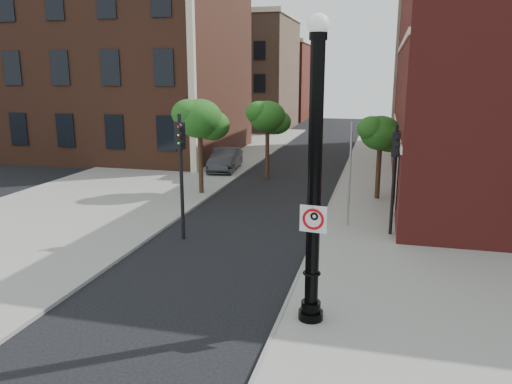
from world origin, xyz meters
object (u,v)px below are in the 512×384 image
(traffic_signal_right, at_px, (395,163))
(no_parking_sign, at_px, (313,219))
(traffic_signal_left, at_px, (181,156))
(parked_car, at_px, (225,160))
(lamppost, at_px, (314,191))

(traffic_signal_right, bearing_deg, no_parking_sign, -97.90)
(traffic_signal_left, xyz_separation_m, traffic_signal_right, (7.62, 2.17, -0.29))
(parked_car, bearing_deg, traffic_signal_left, -85.54)
(parked_car, bearing_deg, traffic_signal_right, -54.19)
(lamppost, height_order, traffic_signal_left, lamppost)
(traffic_signal_right, bearing_deg, traffic_signal_left, -157.70)
(no_parking_sign, relative_size, traffic_signal_right, 0.15)
(no_parking_sign, bearing_deg, parked_car, 120.43)
(parked_car, xyz_separation_m, traffic_signal_right, (10.22, -11.22, 2.16))
(parked_car, bearing_deg, lamppost, -72.83)
(lamppost, xyz_separation_m, traffic_signal_left, (-5.63, 5.37, -0.24))
(lamppost, distance_m, no_parking_sign, 0.66)
(no_parking_sign, bearing_deg, traffic_signal_left, 142.42)
(lamppost, relative_size, traffic_signal_right, 1.72)
(no_parking_sign, xyz_separation_m, traffic_signal_right, (1.97, 7.72, 0.11))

